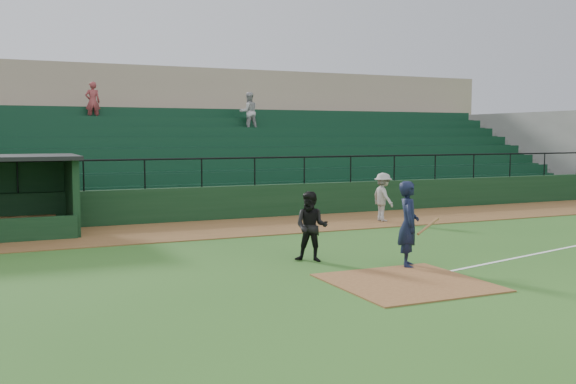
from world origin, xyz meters
name	(u,v)px	position (x,y,z in m)	size (l,w,h in m)	color
ground	(381,274)	(0.00, 0.00, 0.00)	(90.00, 90.00, 0.00)	#29561C
warning_track	(251,227)	(0.00, 8.00, 0.01)	(40.00, 4.00, 0.03)	brown
home_plate_dirt	(407,283)	(0.00, -1.00, 0.01)	(3.00, 3.00, 0.03)	brown
stadium_structure	(183,151)	(0.00, 16.46, 2.30)	(38.00, 13.08, 6.40)	black
batter_at_plate	(409,224)	(0.97, 0.40, 0.99)	(1.18, 0.86, 1.98)	black
umpire	(311,227)	(-0.78, 1.89, 0.84)	(0.82, 0.64, 1.69)	black
runner	(383,197)	(4.67, 7.32, 0.87)	(1.09, 0.63, 1.69)	#99948F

